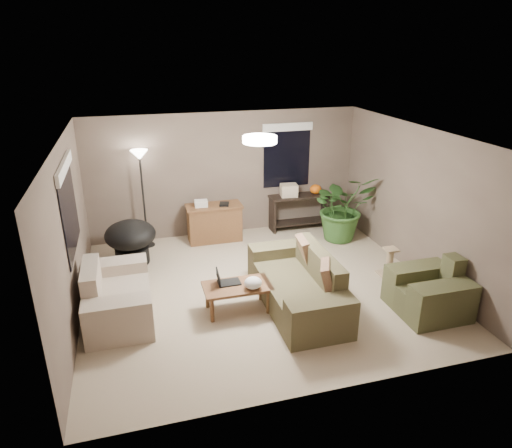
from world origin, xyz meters
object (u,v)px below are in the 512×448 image
object	(u,v)px
armchair	(429,293)
desk	(214,223)
loveseat	(116,298)
coffee_table	(237,289)
console_table	(299,209)
houseplant	(342,214)
papasan_chair	(131,239)
main_sofa	(299,287)
floor_lamp	(140,167)
cat_scratching_post	(389,264)

from	to	relation	value
armchair	desk	size ratio (longest dim) A/B	0.91
loveseat	coffee_table	bearing A→B (deg)	-10.61
desk	console_table	xyz separation A→B (m)	(1.87, 0.14, 0.06)
coffee_table	desk	world-z (taller)	desk
houseplant	papasan_chair	bearing A→B (deg)	179.83
main_sofa	console_table	distance (m)	3.09
console_table	floor_lamp	size ratio (longest dim) A/B	0.68
main_sofa	loveseat	xyz separation A→B (m)	(-2.67, 0.41, 0.00)
houseplant	coffee_table	bearing A→B (deg)	-142.35
console_table	houseplant	xyz separation A→B (m)	(0.63, -0.75, 0.10)
floor_lamp	loveseat	bearing A→B (deg)	-102.92
loveseat	cat_scratching_post	size ratio (longest dim) A/B	3.20
loveseat	console_table	bearing A→B (deg)	33.38
floor_lamp	houseplant	distance (m)	4.03
loveseat	armchair	world-z (taller)	same
armchair	cat_scratching_post	world-z (taller)	armchair
desk	houseplant	world-z (taller)	houseplant
coffee_table	houseplant	xyz separation A→B (m)	(2.65, 2.05, 0.18)
papasan_chair	houseplant	world-z (taller)	houseplant
main_sofa	floor_lamp	world-z (taller)	floor_lamp
floor_lamp	main_sofa	bearing A→B (deg)	-53.47
papasan_chair	cat_scratching_post	bearing A→B (deg)	-21.64
cat_scratching_post	main_sofa	bearing A→B (deg)	-165.65
floor_lamp	cat_scratching_post	world-z (taller)	floor_lamp
cat_scratching_post	coffee_table	bearing A→B (deg)	-172.17
desk	papasan_chair	world-z (taller)	papasan_chair
armchair	console_table	world-z (taller)	armchair
papasan_chair	cat_scratching_post	xyz separation A→B (m)	(4.24, -1.68, -0.25)
console_table	coffee_table	bearing A→B (deg)	-125.93
armchair	papasan_chair	distance (m)	5.07
console_table	papasan_chair	distance (m)	3.58
floor_lamp	papasan_chair	bearing A→B (deg)	-113.23
armchair	floor_lamp	distance (m)	5.42
floor_lamp	console_table	bearing A→B (deg)	0.66
loveseat	console_table	distance (m)	4.50
papasan_chair	armchair	bearing A→B (deg)	-34.03
main_sofa	desk	bearing A→B (deg)	105.83
console_table	armchair	bearing A→B (deg)	-78.91
main_sofa	cat_scratching_post	bearing A→B (deg)	14.35
main_sofa	console_table	bearing A→B (deg)	69.36
main_sofa	coffee_table	distance (m)	0.95
loveseat	coffee_table	size ratio (longest dim) A/B	1.60
loveseat	houseplant	xyz separation A→B (m)	(4.38, 1.72, 0.24)
coffee_table	cat_scratching_post	world-z (taller)	cat_scratching_post
loveseat	console_table	world-z (taller)	loveseat
main_sofa	coffee_table	xyz separation A→B (m)	(-0.94, 0.09, 0.06)
main_sofa	houseplant	size ratio (longest dim) A/B	1.60
armchair	coffee_table	bearing A→B (deg)	164.15
houseplant	cat_scratching_post	xyz separation A→B (m)	(0.11, -1.67, -0.32)
armchair	console_table	xyz separation A→B (m)	(-0.70, 3.57, 0.14)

